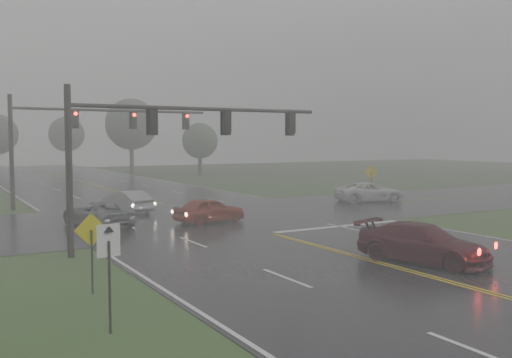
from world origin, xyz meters
TOP-DOWN VIEW (x-y plane):
  - main_road at (0.00, 20.00)m, footprint 18.00×160.00m
  - cross_street at (0.00, 22.00)m, footprint 120.00×14.00m
  - stop_bar at (4.50, 14.40)m, footprint 8.50×0.50m
  - sedan_maroon at (1.52, 5.43)m, footprint 3.66×5.67m
  - sedan_red at (-1.06, 19.44)m, footprint 4.44×2.24m
  - sedan_silver at (-3.86, 26.14)m, footprint 2.42×4.66m
  - car_grey at (-7.09, 21.24)m, footprint 3.42×5.36m
  - pickup_white at (14.47, 23.22)m, footprint 5.84×3.76m
  - signal_gantry_near at (-6.49, 13.46)m, footprint 12.19×0.31m
  - signal_gantry_far at (-5.72, 31.46)m, footprint 14.46×0.40m
  - sign_diamond_west at (-10.84, 7.42)m, footprint 1.06×0.09m
  - sign_arrow_white at (-11.37, 3.52)m, footprint 0.61×0.14m
  - sign_diamond_east at (15.09, 23.78)m, footprint 1.17×0.33m
  - tree_ne_a at (9.73, 67.45)m, footprint 7.17×7.17m
  - tree_e_near at (16.56, 59.45)m, footprint 4.78×4.78m
  - tree_n_far at (5.18, 87.98)m, footprint 5.85×5.85m

SIDE VIEW (x-z plane):
  - main_road at x=0.00m, z-range -0.01..0.01m
  - cross_street at x=0.00m, z-range -0.01..0.01m
  - stop_bar at x=4.50m, z-range 0.00..0.00m
  - sedan_maroon at x=1.52m, z-range -0.76..0.76m
  - sedan_red at x=-1.06m, z-range -0.73..0.73m
  - sedan_silver at x=-3.86m, z-range -0.73..0.73m
  - car_grey at x=-7.09m, z-range -0.69..0.69m
  - pickup_white at x=14.47m, z-range -0.75..0.75m
  - sign_diamond_west at x=-10.84m, z-range 0.44..3.00m
  - sign_arrow_white at x=-11.37m, z-range 0.55..3.30m
  - sign_diamond_east at x=15.09m, z-range 0.50..3.36m
  - tree_e_near at x=16.56m, z-range 1.10..8.12m
  - signal_gantry_near at x=-6.49m, z-range 1.41..8.48m
  - signal_gantry_far at x=-5.72m, z-range 1.61..9.51m
  - tree_n_far at x=5.18m, z-range 1.35..9.95m
  - tree_ne_a at x=9.73m, z-range 1.66..12.19m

